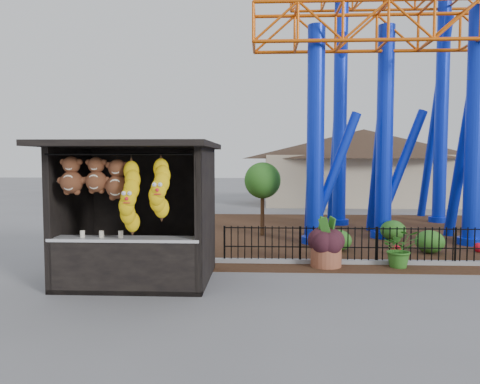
{
  "coord_description": "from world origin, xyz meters",
  "views": [
    {
      "loc": [
        -0.19,
        -9.22,
        2.75
      ],
      "look_at": [
        -0.71,
        1.5,
        2.0
      ],
      "focal_mm": 35.0,
      "sensor_mm": 36.0,
      "label": 1
    }
  ],
  "objects_px": {
    "roller_coaster": "(410,57)",
    "terracotta_planter": "(326,256)",
    "prize_booth": "(135,214)",
    "potted_plant": "(400,248)"
  },
  "relations": [
    {
      "from": "roller_coaster",
      "to": "terracotta_planter",
      "type": "bearing_deg",
      "value": -123.64
    },
    {
      "from": "prize_booth",
      "to": "roller_coaster",
      "type": "distance_m",
      "value": 11.99
    },
    {
      "from": "terracotta_planter",
      "to": "potted_plant",
      "type": "xyz_separation_m",
      "value": [
        1.86,
        0.01,
        0.21
      ]
    },
    {
      "from": "roller_coaster",
      "to": "terracotta_planter",
      "type": "distance_m",
      "value": 9.07
    },
    {
      "from": "roller_coaster",
      "to": "terracotta_planter",
      "type": "relative_size",
      "value": 14.03
    },
    {
      "from": "prize_booth",
      "to": "terracotta_planter",
      "type": "xyz_separation_m",
      "value": [
        4.44,
        1.79,
        -1.26
      ]
    },
    {
      "from": "roller_coaster",
      "to": "prize_booth",
      "type": "bearing_deg",
      "value": -137.95
    },
    {
      "from": "potted_plant",
      "to": "terracotta_planter",
      "type": "bearing_deg",
      "value": 179.82
    },
    {
      "from": "roller_coaster",
      "to": "terracotta_planter",
      "type": "xyz_separation_m",
      "value": [
        -3.68,
        -5.54,
        -6.16
      ]
    },
    {
      "from": "prize_booth",
      "to": "potted_plant",
      "type": "bearing_deg",
      "value": 15.95
    }
  ]
}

